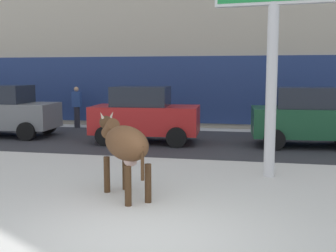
# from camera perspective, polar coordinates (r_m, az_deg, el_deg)

# --- Properties ---
(ground_plane) EXTENTS (120.00, 120.00, 0.00)m
(ground_plane) POSITION_cam_1_polar(r_m,az_deg,el_deg) (6.11, -4.14, -14.89)
(ground_plane) COLOR silver
(road_strip) EXTENTS (60.00, 5.60, 0.01)m
(road_strip) POSITION_cam_1_polar(r_m,az_deg,el_deg) (14.04, 5.22, -2.24)
(road_strip) COLOR #333338
(road_strip) RESTS_ON ground
(cow_brown) EXTENTS (1.57, 1.69, 1.54)m
(cow_brown) POSITION_cam_1_polar(r_m,az_deg,el_deg) (7.82, -5.92, -2.45)
(cow_brown) COLOR brown
(cow_brown) RESTS_ON ground
(car_grey_hatchback) EXTENTS (3.60, 2.10, 1.86)m
(car_grey_hatchback) POSITION_cam_1_polar(r_m,az_deg,el_deg) (16.37, -21.08, 1.91)
(car_grey_hatchback) COLOR slate
(car_grey_hatchback) RESTS_ON ground
(car_red_hatchback) EXTENTS (3.60, 2.10, 1.86)m
(car_red_hatchback) POSITION_cam_1_polar(r_m,az_deg,el_deg) (13.94, -3.19, 1.54)
(car_red_hatchback) COLOR red
(car_red_hatchback) RESTS_ON ground
(car_darkgreen_hatchback) EXTENTS (3.60, 2.10, 1.86)m
(car_darkgreen_hatchback) POSITION_cam_1_polar(r_m,az_deg,el_deg) (13.88, 18.49, 1.15)
(car_darkgreen_hatchback) COLOR #194C2D
(car_darkgreen_hatchback) RESTS_ON ground
(pedestrian_near_billboard) EXTENTS (0.36, 0.24, 1.73)m
(pedestrian_near_billboard) POSITION_cam_1_polar(r_m,az_deg,el_deg) (17.52, -6.76, 2.50)
(pedestrian_near_billboard) COLOR #282833
(pedestrian_near_billboard) RESTS_ON ground
(pedestrian_far_left) EXTENTS (0.36, 0.24, 1.73)m
(pedestrian_far_left) POSITION_cam_1_polar(r_m,az_deg,el_deg) (18.19, -12.28, 2.55)
(pedestrian_far_left) COLOR #282833
(pedestrian_far_left) RESTS_ON ground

